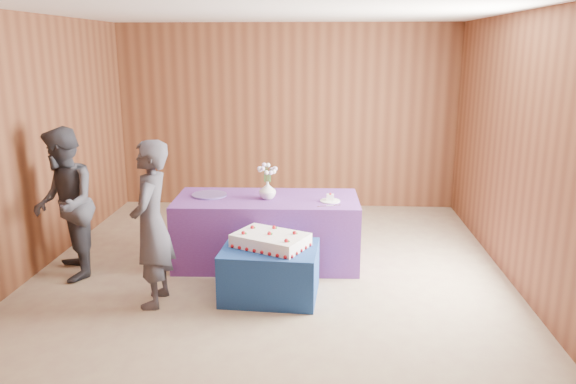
# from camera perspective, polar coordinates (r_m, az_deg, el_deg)

# --- Properties ---
(ground) EXTENTS (6.00, 6.00, 0.00)m
(ground) POSITION_cam_1_polar(r_m,az_deg,el_deg) (5.83, -2.07, -9.28)
(ground) COLOR #9B8E6B
(ground) RESTS_ON ground
(room_shell) EXTENTS (5.04, 6.04, 2.72)m
(room_shell) POSITION_cam_1_polar(r_m,az_deg,el_deg) (5.36, -2.24, 8.64)
(room_shell) COLOR brown
(room_shell) RESTS_ON ground
(cake_table) EXTENTS (0.94, 0.75, 0.50)m
(cake_table) POSITION_cam_1_polar(r_m,az_deg,el_deg) (5.46, -1.83, -8.12)
(cake_table) COLOR navy
(cake_table) RESTS_ON ground
(serving_table) EXTENTS (2.03, 0.96, 0.75)m
(serving_table) POSITION_cam_1_polar(r_m,az_deg,el_deg) (6.25, -2.14, -3.92)
(serving_table) COLOR #63328B
(serving_table) RESTS_ON ground
(sheet_cake) EXTENTS (0.83, 0.73, 0.16)m
(sheet_cake) POSITION_cam_1_polar(r_m,az_deg,el_deg) (5.39, -1.78, -4.90)
(sheet_cake) COLOR white
(sheet_cake) RESTS_ON cake_table
(vase) EXTENTS (0.19, 0.19, 0.19)m
(vase) POSITION_cam_1_polar(r_m,az_deg,el_deg) (6.09, -2.10, 0.18)
(vase) COLOR silver
(vase) RESTS_ON serving_table
(flower_spray) EXTENTS (0.22, 0.22, 0.17)m
(flower_spray) POSITION_cam_1_polar(r_m,az_deg,el_deg) (6.03, -2.12, 2.34)
(flower_spray) COLOR #2C5C25
(flower_spray) RESTS_ON vase
(platter) EXTENTS (0.46, 0.46, 0.02)m
(platter) POSITION_cam_1_polar(r_m,az_deg,el_deg) (6.29, -8.00, -0.29)
(platter) COLOR #5F4B97
(platter) RESTS_ON serving_table
(plate) EXTENTS (0.27, 0.27, 0.01)m
(plate) POSITION_cam_1_polar(r_m,az_deg,el_deg) (6.02, 4.30, -0.91)
(plate) COLOR white
(plate) RESTS_ON serving_table
(cake_slice) EXTENTS (0.08, 0.07, 0.09)m
(cake_slice) POSITION_cam_1_polar(r_m,az_deg,el_deg) (6.01, 4.31, -0.53)
(cake_slice) COLOR white
(cake_slice) RESTS_ON plate
(knife) EXTENTS (0.25, 0.11, 0.00)m
(knife) POSITION_cam_1_polar(r_m,az_deg,el_deg) (5.85, 4.20, -1.41)
(knife) COLOR silver
(knife) RESTS_ON serving_table
(guest_left) EXTENTS (0.38, 0.58, 1.56)m
(guest_left) POSITION_cam_1_polar(r_m,az_deg,el_deg) (5.29, -13.71, -3.21)
(guest_left) COLOR #3A3A44
(guest_left) RESTS_ON ground
(guest_right) EXTENTS (0.88, 0.96, 1.58)m
(guest_right) POSITION_cam_1_polar(r_m,az_deg,el_deg) (6.18, -21.75, -1.17)
(guest_right) COLOR #353740
(guest_right) RESTS_ON ground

